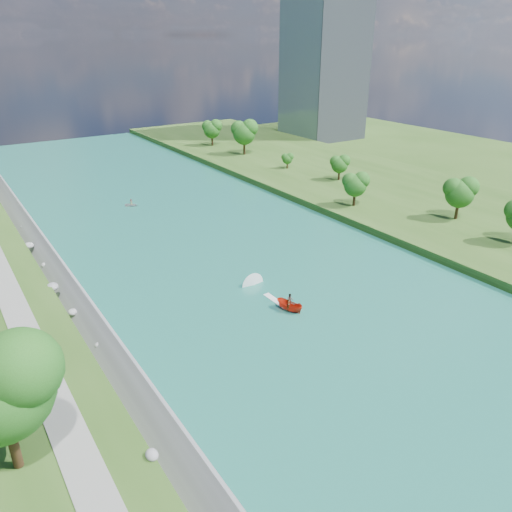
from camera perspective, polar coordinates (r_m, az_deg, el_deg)
ground at (r=67.03m, az=5.47°, el=-6.33°), size 260.00×260.00×0.00m
river_water at (r=81.71m, az=-3.24°, el=-0.39°), size 55.00×240.00×0.10m
berm_east at (r=112.85m, az=19.11°, el=5.65°), size 44.00×240.00×1.50m
riprap_bank at (r=72.28m, az=-20.98°, el=-3.94°), size 4.10×236.00×4.29m
riverside_path at (r=71.48m, az=-26.46°, el=-3.69°), size 3.00×200.00×0.10m
office_tower at (r=183.81m, az=7.86°, el=22.60°), size 22.00×22.00×60.00m
trees_east at (r=121.36m, az=7.69°, el=10.67°), size 16.01×140.41×11.70m
motorboat at (r=67.84m, az=2.97°, el=-5.12°), size 3.60×18.89×2.08m
raft at (r=110.72m, az=-14.05°, el=5.75°), size 3.44×3.42×1.49m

